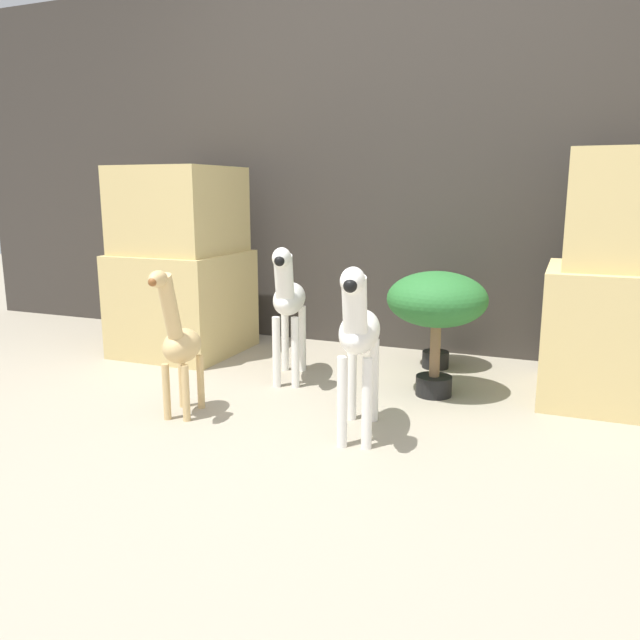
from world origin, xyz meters
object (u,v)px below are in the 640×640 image
(zebra_left, at_px, (288,300))
(potted_palm_front, at_px, (437,304))
(giraffe_figurine, at_px, (179,341))
(potted_palm_back, at_px, (438,301))
(zebra_right, at_px, (358,333))

(zebra_left, bearing_deg, potted_palm_front, 3.90)
(giraffe_figurine, bearing_deg, potted_palm_back, 53.43)
(potted_palm_front, relative_size, potted_palm_back, 1.19)
(potted_palm_front, bearing_deg, zebra_right, -105.45)
(zebra_right, height_order, potted_palm_back, zebra_right)
(zebra_right, height_order, giraffe_figurine, zebra_right)
(giraffe_figurine, bearing_deg, potted_palm_front, 35.80)
(zebra_left, height_order, potted_palm_front, zebra_left)
(giraffe_figurine, relative_size, potted_palm_back, 1.31)
(zebra_left, xyz_separation_m, potted_palm_back, (0.63, 0.51, -0.05))
(giraffe_figurine, height_order, potted_palm_front, giraffe_figurine)
(potted_palm_front, bearing_deg, giraffe_figurine, -144.20)
(zebra_right, relative_size, potted_palm_front, 1.18)
(zebra_right, xyz_separation_m, potted_palm_front, (0.17, 0.61, 0.02))
(zebra_right, bearing_deg, potted_palm_back, 85.72)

